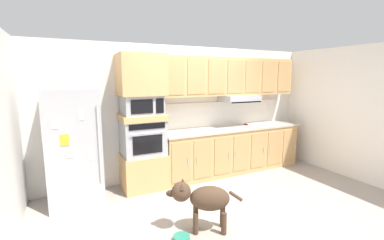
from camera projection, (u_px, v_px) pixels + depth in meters
The scene contains 17 objects.
ground_plane at pixel (212, 193), 4.40m from camera, with size 9.60×9.60×0.00m, color #9E9389.
back_kitchen_wall at pixel (184, 111), 5.18m from camera, with size 6.20×0.12×2.50m, color silver.
side_panel_left at pixel (1, 137), 2.98m from camera, with size 0.12×7.10×2.50m, color silver.
side_panel_right at pixel (330, 110), 5.41m from camera, with size 0.12×7.10×2.50m, color white.
refrigerator at pixel (74, 147), 3.97m from camera, with size 0.76×0.73×1.76m.
oven_base_cabinet at pixel (144, 171), 4.60m from camera, with size 0.74×0.62×0.60m, color tan.
built_in_oven at pixel (143, 137), 4.50m from camera, with size 0.70×0.62×0.60m.
appliance_mid_shelf at pixel (142, 117), 4.45m from camera, with size 0.74×0.62×0.10m, color tan.
microwave at pixel (142, 105), 4.41m from camera, with size 0.64×0.54×0.32m.
appliance_upper_cabinet at pixel (141, 75), 4.33m from camera, with size 0.74×0.62×0.68m, color tan.
lower_cabinet_run at pixel (232, 150), 5.38m from camera, with size 2.98×0.63×0.88m.
countertop_slab at pixel (233, 128), 5.31m from camera, with size 3.02×0.64×0.04m, color #BCB2A3.
backsplash_panel at pixel (225, 113), 5.52m from camera, with size 3.02×0.02×0.50m, color white.
upper_cabinet_with_hood at pixel (231, 78), 5.26m from camera, with size 2.98×0.48×0.88m.
screwdriver at pixel (246, 124), 5.57m from camera, with size 0.14×0.12×0.03m.
dog at pixel (203, 198), 3.27m from camera, with size 0.88×0.54×0.66m.
dog_food_bowl at pixel (182, 238), 3.12m from camera, with size 0.20×0.20×0.06m.
Camera 1 is at (-2.13, -3.57, 1.92)m, focal length 24.56 mm.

